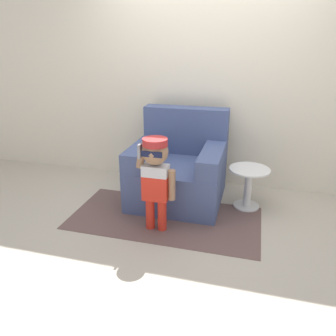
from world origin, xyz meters
TOP-DOWN VIEW (x-y plane):
  - ground_plane at (0.00, 0.00)m, footprint 10.00×10.00m
  - wall_back at (0.00, 0.72)m, footprint 10.00×0.05m
  - armchair at (-0.16, 0.16)m, footprint 0.98×0.98m
  - person_child at (-0.21, -0.57)m, footprint 0.37×0.28m
  - side_table at (0.61, 0.12)m, footprint 0.43×0.43m
  - rug at (-0.19, -0.35)m, footprint 1.91×0.94m

SIDE VIEW (x-z plane):
  - ground_plane at x=0.00m, z-range 0.00..0.00m
  - rug at x=-0.19m, z-range 0.00..0.01m
  - side_table at x=0.61m, z-range 0.05..0.50m
  - armchair at x=-0.16m, z-range -0.14..0.84m
  - person_child at x=-0.21m, z-range 0.15..1.06m
  - wall_back at x=0.00m, z-range 0.00..2.60m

